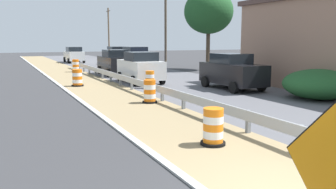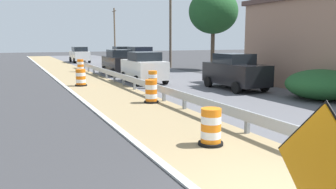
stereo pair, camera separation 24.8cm
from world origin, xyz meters
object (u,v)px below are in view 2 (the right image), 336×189
object	(u,v)px
car_trailing_far_lane	(144,67)
utility_pole_far	(115,32)
traffic_barrel_mid	(153,80)
utility_pole_mid	(170,29)
warning_sign_diamond	(321,173)
traffic_barrel_nearest	(211,129)
car_lead_far_lane	(119,62)
car_trailing_near_lane	(235,72)
car_mid_far_lane	(122,56)
utility_pole_near	(306,17)
car_lead_near_lane	(80,55)
traffic_barrel_farther	(81,66)
traffic_barrel_far	(81,78)
car_distant_a	(140,58)
traffic_barrel_close	(151,92)

from	to	relation	value
car_trailing_far_lane	utility_pole_far	world-z (taller)	utility_pole_far
traffic_barrel_mid	utility_pole_mid	distance (m)	15.74
warning_sign_diamond	traffic_barrel_nearest	world-z (taller)	warning_sign_diamond
car_lead_far_lane	car_trailing_near_lane	bearing A→B (deg)	-160.15
car_lead_far_lane	car_mid_far_lane	distance (m)	11.90
car_trailing_near_lane	utility_pole_far	world-z (taller)	utility_pole_far
traffic_barrel_mid	utility_pole_near	world-z (taller)	utility_pole_near
car_lead_near_lane	car_trailing_near_lane	size ratio (longest dim) A/B	1.10
traffic_barrel_nearest	warning_sign_diamond	bearing A→B (deg)	-104.43
car_lead_far_lane	utility_pole_near	xyz separation A→B (m)	(7.85, -11.65, 3.07)
traffic_barrel_farther	car_lead_far_lane	size ratio (longest dim) A/B	0.24
car_lead_near_lane	utility_pole_near	bearing A→B (deg)	-164.30
car_trailing_near_lane	car_mid_far_lane	distance (m)	22.10
utility_pole_near	traffic_barrel_far	bearing A→B (deg)	153.64
traffic_barrel_far	utility_pole_far	world-z (taller)	utility_pole_far
car_distant_a	utility_pole_mid	bearing A→B (deg)	102.74
car_mid_far_lane	car_distant_a	world-z (taller)	car_distant_a
car_lead_near_lane	utility_pole_far	size ratio (longest dim) A/B	0.61
traffic_barrel_nearest	car_mid_far_lane	size ratio (longest dim) A/B	0.21
utility_pole_near	utility_pole_mid	distance (m)	16.61
car_distant_a	utility_pole_near	size ratio (longest dim) A/B	0.61
traffic_barrel_mid	utility_pole_far	bearing A→B (deg)	77.21
traffic_barrel_close	car_distant_a	world-z (taller)	car_distant_a
utility_pole_mid	utility_pole_near	bearing A→B (deg)	-86.71
traffic_barrel_close	utility_pole_far	bearing A→B (deg)	76.07
traffic_barrel_close	traffic_barrel_farther	world-z (taller)	traffic_barrel_farther
traffic_barrel_mid	car_distant_a	distance (m)	13.19
traffic_barrel_nearest	utility_pole_mid	distance (m)	26.57
car_lead_near_lane	traffic_barrel_nearest	bearing A→B (deg)	175.41
traffic_barrel_close	car_lead_far_lane	bearing A→B (deg)	79.55
traffic_barrel_farther	utility_pole_near	world-z (taller)	utility_pole_near
traffic_barrel_farther	car_lead_far_lane	bearing A→B (deg)	-59.83
car_lead_far_lane	car_trailing_far_lane	bearing A→B (deg)	-178.87
traffic_barrel_nearest	traffic_barrel_mid	xyz separation A→B (m)	(2.77, 10.86, 0.01)
traffic_barrel_nearest	car_trailing_near_lane	world-z (taller)	car_trailing_near_lane
car_mid_far_lane	car_lead_far_lane	bearing A→B (deg)	-17.29
traffic_barrel_mid	car_mid_far_lane	world-z (taller)	car_mid_far_lane
car_lead_far_lane	utility_pole_far	xyz separation A→B (m)	(7.71, 27.77, 3.05)
traffic_barrel_close	car_mid_far_lane	size ratio (longest dim) A/B	0.22
warning_sign_diamond	car_trailing_far_lane	bearing A→B (deg)	-98.50
traffic_barrel_close	car_trailing_far_lane	size ratio (longest dim) A/B	0.24
traffic_barrel_close	traffic_barrel_far	size ratio (longest dim) A/B	1.01
traffic_barrel_nearest	car_lead_far_lane	bearing A→B (deg)	80.35
car_trailing_near_lane	traffic_barrel_far	bearing A→B (deg)	-123.03
traffic_barrel_nearest	car_mid_far_lane	xyz separation A→B (m)	(7.08, 30.66, 0.58)
utility_pole_mid	utility_pole_far	xyz separation A→B (m)	(0.82, 22.85, 0.17)
traffic_barrel_mid	utility_pole_near	size ratio (longest dim) A/B	0.13
traffic_barrel_nearest	utility_pole_mid	bearing A→B (deg)	67.26
traffic_barrel_nearest	traffic_barrel_farther	xyz separation A→B (m)	(0.98, 23.35, 0.05)
traffic_barrel_close	car_trailing_far_lane	xyz separation A→B (m)	(2.33, 7.06, 0.54)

